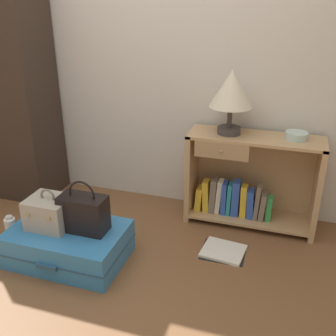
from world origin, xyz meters
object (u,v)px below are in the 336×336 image
object	(u,v)px
bookshelf	(247,182)
bowl	(296,136)
handbag	(84,213)
open_book_on_floor	(223,251)
train_case	(50,212)
table_lamp	(231,91)
suitcase_large	(69,244)
bottle	(11,230)

from	to	relation	value
bookshelf	bowl	xyz separation A→B (m)	(0.31, 0.01, 0.41)
bowl	handbag	distance (m)	1.56
bowl	open_book_on_floor	size ratio (longest dim) A/B	0.51
train_case	bookshelf	bearing A→B (deg)	35.82
bowl	bookshelf	bearing A→B (deg)	-177.98
table_lamp	suitcase_large	world-z (taller)	table_lamp
bowl	handbag	xyz separation A→B (m)	(-1.25, -0.84, -0.38)
bottle	suitcase_large	bearing A→B (deg)	-4.24
bowl	open_book_on_floor	distance (m)	0.96
bookshelf	bottle	size ratio (longest dim) A/B	4.43
bowl	suitcase_large	xyz separation A→B (m)	(-1.37, -0.87, -0.63)
table_lamp	train_case	distance (m)	1.49
train_case	handbag	xyz separation A→B (m)	(0.24, 0.02, 0.02)
bookshelf	bowl	distance (m)	0.51
table_lamp	open_book_on_floor	bearing A→B (deg)	-79.46
table_lamp	handbag	bearing A→B (deg)	-133.68
suitcase_large	bowl	bearing A→B (deg)	32.35
train_case	bottle	xyz separation A→B (m)	(-0.37, 0.03, -0.24)
bowl	train_case	world-z (taller)	bowl
train_case	bowl	bearing A→B (deg)	30.06
suitcase_large	table_lamp	bearing A→B (deg)	43.21
table_lamp	open_book_on_floor	world-z (taller)	table_lamp
bookshelf	train_case	bearing A→B (deg)	-144.18
bookshelf	open_book_on_floor	distance (m)	0.58
bowl	suitcase_large	bearing A→B (deg)	-147.65
suitcase_large	handbag	size ratio (longest dim) A/B	2.14
bottle	open_book_on_floor	world-z (taller)	bottle
train_case	open_book_on_floor	xyz separation A→B (m)	(1.10, 0.38, -0.33)
suitcase_large	handbag	distance (m)	0.27
bottle	bookshelf	bearing A→B (deg)	27.85
handbag	open_book_on_floor	world-z (taller)	handbag
bookshelf	train_case	world-z (taller)	bookshelf
bookshelf	suitcase_large	size ratio (longest dim) A/B	1.28
bookshelf	handbag	size ratio (longest dim) A/B	2.76
open_book_on_floor	handbag	bearing A→B (deg)	-157.45
bookshelf	table_lamp	bearing A→B (deg)	-174.90
suitcase_large	train_case	xyz separation A→B (m)	(-0.12, 0.00, 0.22)
train_case	handbag	size ratio (longest dim) A/B	0.77
bowl	open_book_on_floor	world-z (taller)	bowl
bowl	handbag	bearing A→B (deg)	-146.13
table_lamp	bowl	xyz separation A→B (m)	(0.47, 0.03, -0.29)
suitcase_large	train_case	distance (m)	0.25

